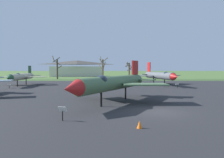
{
  "coord_description": "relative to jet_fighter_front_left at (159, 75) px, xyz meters",
  "views": [
    {
      "loc": [
        -4.37,
        -19.05,
        3.92
      ],
      "look_at": [
        -3.91,
        15.92,
        2.18
      ],
      "focal_mm": 34.81,
      "sensor_mm": 36.0,
      "label": 1
    }
  ],
  "objects": [
    {
      "name": "bare_tree_far_left",
      "position": [
        -30.12,
        28.45,
        1.96
      ],
      "size": [
        3.56,
        3.76,
        8.44
      ],
      "color": "#42382D",
      "rests_on": "ground"
    },
    {
      "name": "asphalt_apron",
      "position": [
        -7.07,
        -12.46,
        -2.27
      ],
      "size": [
        77.04,
        59.47,
        0.05
      ],
      "primitive_type": "cube",
      "color": "#28282B",
      "rests_on": "ground"
    },
    {
      "name": "jet_fighter_rear_center",
      "position": [
        -30.91,
        -0.99,
        -0.2
      ],
      "size": [
        10.51,
        14.66,
        4.53
      ],
      "color": "#B7B293",
      "rests_on": "ground"
    },
    {
      "name": "jet_fighter_front_right",
      "position": [
        -10.97,
        -25.23,
        0.01
      ],
      "size": [
        10.47,
        15.3,
        4.96
      ],
      "color": "#4C6B47",
      "rests_on": "ground"
    },
    {
      "name": "grass_verge_strip",
      "position": [
        -7.07,
        23.28,
        -2.26
      ],
      "size": [
        137.04,
        12.0,
        0.06
      ],
      "primitive_type": "cube",
      "color": "#3B5829",
      "rests_on": "ground"
    },
    {
      "name": "info_placard_front_left",
      "position": [
        1.62,
        -8.09,
        -1.6
      ],
      "size": [
        0.66,
        0.37,
        1.06
      ],
      "color": "black",
      "rests_on": "ground"
    },
    {
      "name": "bare_tree_center",
      "position": [
        -4.62,
        24.99,
        1.13
      ],
      "size": [
        3.13,
        2.84,
        6.03
      ],
      "color": "brown",
      "rests_on": "ground"
    },
    {
      "name": "visitor_building",
      "position": [
        -27.01,
        55.66,
        1.43
      ],
      "size": [
        27.11,
        11.98,
        7.69
      ],
      "color": "beige",
      "rests_on": "ground"
    },
    {
      "name": "info_placard_rear_center",
      "position": [
        -30.6,
        -7.69,
        -1.72
      ],
      "size": [
        0.63,
        0.32,
        0.88
      ],
      "color": "black",
      "rests_on": "ground"
    },
    {
      "name": "jet_fighter_front_left",
      "position": [
        0.0,
        0.0,
        0.0
      ],
      "size": [
        13.84,
        16.14,
        5.45
      ],
      "color": "#565B60",
      "rests_on": "ground"
    },
    {
      "name": "bare_tree_left_of_center",
      "position": [
        -13.76,
        28.42,
        1.88
      ],
      "size": [
        3.77,
        3.78,
        8.23
      ],
      "color": "brown",
      "rests_on": "ground"
    },
    {
      "name": "info_placard_front_right",
      "position": [
        -14.88,
        -33.49,
        -1.58
      ],
      "size": [
        0.66,
        0.4,
        1.11
      ],
      "color": "black",
      "rests_on": "ground"
    },
    {
      "name": "traffic_cone",
      "position": [
        -9.48,
        -35.59,
        -2.02
      ],
      "size": [
        0.39,
        0.39,
        0.55
      ],
      "primitive_type": "cone",
      "color": "orange",
      "rests_on": "ground"
    },
    {
      "name": "ground_plane",
      "position": [
        -7.07,
        -30.3,
        -2.29
      ],
      "size": [
        600.0,
        600.0,
        0.0
      ],
      "primitive_type": "plane",
      "color": "#4C6B33"
    }
  ]
}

